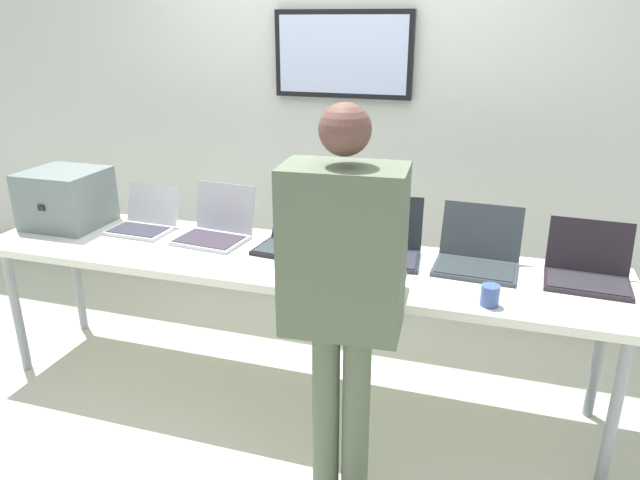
{
  "coord_description": "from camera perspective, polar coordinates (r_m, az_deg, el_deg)",
  "views": [
    {
      "loc": [
        0.97,
        -2.54,
        1.88
      ],
      "look_at": [
        0.18,
        -0.03,
        0.9
      ],
      "focal_mm": 33.12,
      "sensor_mm": 36.0,
      "label": 1
    }
  ],
  "objects": [
    {
      "name": "equipment_box",
      "position": [
        3.64,
        -23.32,
        3.74
      ],
      "size": [
        0.41,
        0.39,
        0.32
      ],
      "color": "slate",
      "rests_on": "workbench"
    },
    {
      "name": "paper_sheet",
      "position": [
        2.73,
        -0.64,
        -3.35
      ],
      "size": [
        0.29,
        0.35,
        0.0
      ],
      "color": "white",
      "rests_on": "workbench"
    },
    {
      "name": "laptop_station_1",
      "position": [
        3.21,
        -10.01,
        1.21
      ],
      "size": [
        0.38,
        0.36,
        0.28
      ],
      "color": "#B1AEBC",
      "rests_on": "workbench"
    },
    {
      "name": "coffee_mug",
      "position": [
        2.53,
        16.1,
        -5.17
      ],
      "size": [
        0.08,
        0.08,
        0.09
      ],
      "color": "#3C559D",
      "rests_on": "workbench"
    },
    {
      "name": "laptop_station_3",
      "position": [
        2.93,
        6.03,
        -0.42
      ],
      "size": [
        0.41,
        0.37,
        0.28
      ],
      "color": "#20262B",
      "rests_on": "workbench"
    },
    {
      "name": "person",
      "position": [
        2.18,
        2.26,
        -3.82
      ],
      "size": [
        0.46,
        0.61,
        1.63
      ],
      "color": "#59654F",
      "rests_on": "ground"
    },
    {
      "name": "ground",
      "position": [
        3.32,
        -2.91,
        -14.52
      ],
      "size": [
        8.0,
        8.0,
        0.04
      ],
      "primitive_type": "cube",
      "color": "beige"
    },
    {
      "name": "laptop_station_5",
      "position": [
        2.9,
        24.46,
        -2.56
      ],
      "size": [
        0.37,
        0.33,
        0.25
      ],
      "color": "black",
      "rests_on": "workbench"
    },
    {
      "name": "laptop_station_0",
      "position": [
        3.44,
        -16.57,
        1.84
      ],
      "size": [
        0.34,
        0.32,
        0.23
      ],
      "color": "#B2B0B6",
      "rests_on": "workbench"
    },
    {
      "name": "workbench",
      "position": [
        2.96,
        -3.17,
        -2.52
      ],
      "size": [
        3.24,
        0.7,
        0.78
      ],
      "color": "silver",
      "rests_on": "ground"
    },
    {
      "name": "laptop_station_2",
      "position": [
        3.03,
        -2.19,
        0.16
      ],
      "size": [
        0.39,
        0.39,
        0.23
      ],
      "color": "black",
      "rests_on": "workbench"
    },
    {
      "name": "laptop_station_4",
      "position": [
        2.9,
        14.97,
        -1.34
      ],
      "size": [
        0.4,
        0.37,
        0.27
      ],
      "color": "#333A40",
      "rests_on": "workbench"
    },
    {
      "name": "back_wall",
      "position": [
        3.83,
        2.64,
        12.52
      ],
      "size": [
        8.0,
        0.11,
        2.69
      ],
      "color": "silver",
      "rests_on": "ground"
    }
  ]
}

